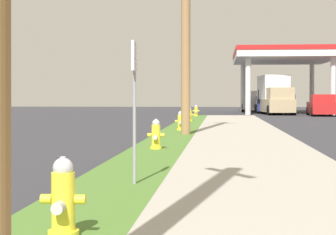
% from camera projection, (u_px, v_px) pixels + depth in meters
% --- Properties ---
extents(fire_hydrant_nearest, '(0.42, 0.38, 0.74)m').
position_uv_depth(fire_hydrant_nearest, '(63.00, 202.00, 5.51)').
color(fire_hydrant_nearest, yellow).
rests_on(fire_hydrant_nearest, grass_verge).
extents(fire_hydrant_second, '(0.42, 0.38, 0.74)m').
position_uv_depth(fire_hydrant_second, '(156.00, 136.00, 14.72)').
color(fire_hydrant_second, yellow).
rests_on(fire_hydrant_second, grass_verge).
extents(fire_hydrant_third, '(0.42, 0.37, 0.74)m').
position_uv_depth(fire_hydrant_third, '(181.00, 122.00, 22.93)').
color(fire_hydrant_third, yellow).
rests_on(fire_hydrant_third, grass_verge).
extents(fire_hydrant_fourth, '(0.42, 0.37, 0.74)m').
position_uv_depth(fire_hydrant_fourth, '(190.00, 115.00, 31.13)').
color(fire_hydrant_fourth, yellow).
rests_on(fire_hydrant_fourth, grass_verge).
extents(fire_hydrant_fifth, '(0.42, 0.38, 0.74)m').
position_uv_depth(fire_hydrant_fifth, '(196.00, 111.00, 39.34)').
color(fire_hydrant_fifth, yellow).
rests_on(fire_hydrant_fifth, grass_verge).
extents(street_sign_post, '(0.05, 0.36, 2.12)m').
position_uv_depth(street_sign_post, '(134.00, 82.00, 8.82)').
color(street_sign_post, gray).
rests_on(street_sign_post, grass_verge).
extents(car_red_by_near_pump, '(2.12, 4.58, 1.57)m').
position_uv_depth(car_red_by_near_pump, '(322.00, 106.00, 43.71)').
color(car_red_by_near_pump, red).
rests_on(car_red_by_near_pump, ground).
extents(truck_white_at_forecourt, '(2.28, 5.46, 1.97)m').
position_uv_depth(truck_white_at_forecourt, '(253.00, 102.00, 57.68)').
color(truck_white_at_forecourt, white).
rests_on(truck_white_at_forecourt, ground).
extents(truck_tan_on_apron, '(2.70, 6.57, 3.11)m').
position_uv_depth(truck_tan_on_apron, '(274.00, 96.00, 47.49)').
color(truck_tan_on_apron, tan).
rests_on(truck_tan_on_apron, ground).
extents(truck_navy_at_far_bay, '(2.24, 5.45, 1.97)m').
position_uv_depth(truck_navy_at_far_bay, '(268.00, 102.00, 51.01)').
color(truck_navy_at_far_bay, navy).
rests_on(truck_navy_at_far_bay, ground).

